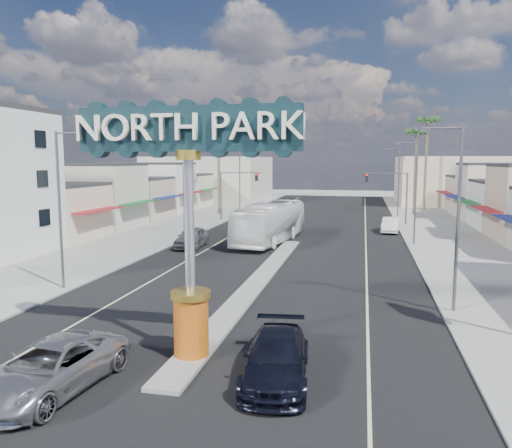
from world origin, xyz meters
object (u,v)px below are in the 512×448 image
at_px(suv_left, 50,368).
at_px(city_bus, 270,223).
at_px(traffic_signal_right, 390,188).
at_px(streetlight_l_mid, 185,185).
at_px(streetlight_r_far, 397,178).
at_px(streetlight_l_far, 241,177).
at_px(palm_right_far, 427,126).
at_px(gateway_sign, 189,201).
at_px(streetlight_r_near, 455,210).
at_px(car_parked_right, 391,225).
at_px(palm_right_mid, 417,136).
at_px(streetlight_r_mid, 414,187).
at_px(streetlight_l_near, 62,202).
at_px(palm_left_far, 218,129).
at_px(suv_right, 276,358).
at_px(car_parked_left, 192,237).

relative_size(suv_left, city_bus, 0.44).
bearing_deg(traffic_signal_right, streetlight_l_mid, -144.50).
xyz_separation_m(streetlight_r_far, suv_left, (-13.96, -53.50, -4.27)).
relative_size(streetlight_l_far, palm_right_far, 0.64).
bearing_deg(city_bus, streetlight_l_mid, -178.99).
distance_m(gateway_sign, suv_left, 7.14).
height_order(streetlight_r_near, car_parked_right, streetlight_r_near).
xyz_separation_m(palm_right_mid, city_bus, (-15.00, -26.98, -8.80)).
bearing_deg(streetlight_r_mid, streetlight_l_near, -136.21).
relative_size(palm_left_far, suv_left, 2.28).
height_order(streetlight_r_mid, palm_right_far, palm_right_far).
bearing_deg(streetlight_r_near, car_parked_right, 92.97).
relative_size(gateway_sign, palm_left_far, 0.70).
height_order(streetlight_l_near, suv_left, streetlight_l_near).
distance_m(streetlight_l_near, streetlight_r_near, 20.87).
height_order(streetlight_r_far, suv_right, streetlight_r_far).
bearing_deg(streetlight_r_mid, streetlight_l_mid, 180.00).
bearing_deg(suv_left, streetlight_l_mid, 108.87).
height_order(streetlight_l_mid, streetlight_l_far, same).
relative_size(streetlight_r_far, suv_left, 1.57).
distance_m(streetlight_r_mid, suv_left, 34.72).
distance_m(streetlight_l_near, city_bus, 21.06).
bearing_deg(streetlight_l_near, streetlight_r_near, 0.00).
xyz_separation_m(gateway_sign, streetlight_r_far, (10.43, 50.02, -0.86)).
bearing_deg(streetlight_r_far, city_bus, -118.42).
relative_size(gateway_sign, suv_right, 1.73).
bearing_deg(streetlight_l_far, suv_left, -82.65).
relative_size(palm_left_far, car_parked_right, 2.78).
bearing_deg(palm_left_far, traffic_signal_right, -15.15).
bearing_deg(palm_right_far, car_parked_right, -103.85).
relative_size(traffic_signal_right, palm_right_mid, 0.50).
relative_size(streetlight_r_far, suv_right, 1.70).
xyz_separation_m(streetlight_l_mid, suv_left, (6.90, -31.50, -4.27)).
height_order(suv_left, city_bus, city_bus).
height_order(streetlight_l_mid, streetlight_r_mid, same).
height_order(palm_right_far, suv_left, palm_right_far).
bearing_deg(car_parked_left, streetlight_l_near, -101.36).
xyz_separation_m(streetlight_l_mid, city_bus, (8.43, -0.98, -3.27)).
distance_m(palm_right_far, suv_left, 67.16).
bearing_deg(palm_right_far, streetlight_l_far, -158.54).
distance_m(streetlight_r_far, palm_right_mid, 7.30).
bearing_deg(streetlight_r_far, car_parked_left, -124.35).
bearing_deg(streetlight_l_far, gateway_sign, -78.22).
xyz_separation_m(streetlight_l_near, car_parked_left, (2.35, 14.92, -4.20)).
height_order(streetlight_l_far, palm_right_far, palm_right_far).
xyz_separation_m(palm_left_far, suv_right, (16.42, -49.15, -10.73)).
relative_size(streetlight_r_far, palm_left_far, 0.69).
distance_m(streetlight_l_far, streetlight_r_mid, 30.32).
bearing_deg(streetlight_r_near, palm_right_far, 84.98).
xyz_separation_m(gateway_sign, suv_right, (3.42, -1.13, -5.16)).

